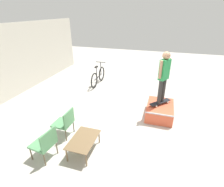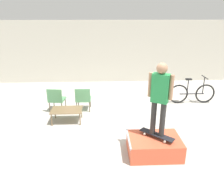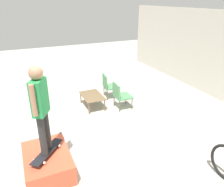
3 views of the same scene
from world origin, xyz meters
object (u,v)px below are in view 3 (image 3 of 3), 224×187
object	(u,v)px
skate_ramp_box	(48,162)
skateboard_on_ramp	(47,151)
patio_chair_right	(121,95)
person_skater	(40,104)
coffee_table	(92,97)
patio_chair_left	(109,85)

from	to	relation	value
skate_ramp_box	skateboard_on_ramp	bearing A→B (deg)	22.42
skate_ramp_box	patio_chair_right	distance (m)	3.28
skate_ramp_box	skateboard_on_ramp	world-z (taller)	skateboard_on_ramp
skate_ramp_box	person_skater	world-z (taller)	person_skater
skateboard_on_ramp	coffee_table	size ratio (longest dim) A/B	0.81
person_skater	coffee_table	distance (m)	3.27
skateboard_on_ramp	person_skater	size ratio (longest dim) A/B	0.45
skateboard_on_ramp	patio_chair_right	xyz separation A→B (m)	(-1.99, 2.61, -0.03)
skate_ramp_box	patio_chair_right	world-z (taller)	patio_chair_right
skate_ramp_box	patio_chair_right	size ratio (longest dim) A/B	1.48
skateboard_on_ramp	person_skater	bearing A→B (deg)	41.88
coffee_table	patio_chair_left	distance (m)	0.95
skate_ramp_box	patio_chair_left	distance (m)	3.91
skateboard_on_ramp	coffee_table	bearing A→B (deg)	-174.45
skateboard_on_ramp	patio_chair_left	xyz separation A→B (m)	(-2.93, 2.61, -0.03)
skate_ramp_box	person_skater	size ratio (longest dim) A/B	0.74
skateboard_on_ramp	patio_chair_left	size ratio (longest dim) A/B	0.90
skate_ramp_box	person_skater	distance (m)	1.36
person_skater	patio_chair_left	bearing A→B (deg)	167.39
skateboard_on_ramp	coffee_table	distance (m)	3.05
person_skater	coffee_table	size ratio (longest dim) A/B	1.81
patio_chair_left	patio_chair_right	bearing A→B (deg)	-172.75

